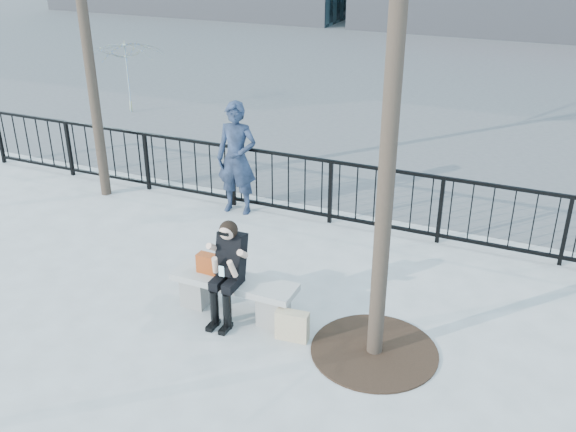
% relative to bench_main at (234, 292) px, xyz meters
% --- Properties ---
extents(ground, '(120.00, 120.00, 0.00)m').
position_rel_bench_main_xyz_m(ground, '(0.00, 0.00, -0.30)').
color(ground, gray).
rests_on(ground, ground).
extents(street_surface, '(60.00, 23.00, 0.01)m').
position_rel_bench_main_xyz_m(street_surface, '(0.00, 15.00, -0.30)').
color(street_surface, '#474747').
rests_on(street_surface, ground).
extents(railing, '(14.00, 0.06, 1.10)m').
position_rel_bench_main_xyz_m(railing, '(0.00, 3.00, 0.25)').
color(railing, black).
rests_on(railing, ground).
extents(tree_grate, '(1.50, 1.50, 0.02)m').
position_rel_bench_main_xyz_m(tree_grate, '(1.90, -0.10, -0.29)').
color(tree_grate, black).
rests_on(tree_grate, ground).
extents(bench_main, '(1.65, 0.46, 0.49)m').
position_rel_bench_main_xyz_m(bench_main, '(0.00, 0.00, 0.00)').
color(bench_main, slate).
rests_on(bench_main, ground).
extents(seated_woman, '(0.50, 0.64, 1.34)m').
position_rel_bench_main_xyz_m(seated_woman, '(0.00, -0.16, 0.37)').
color(seated_woman, black).
rests_on(seated_woman, ground).
extents(handbag, '(0.31, 0.15, 0.25)m').
position_rel_bench_main_xyz_m(handbag, '(-0.37, 0.02, 0.32)').
color(handbag, '#983912').
rests_on(handbag, bench_main).
extents(shopping_bag, '(0.41, 0.18, 0.38)m').
position_rel_bench_main_xyz_m(shopping_bag, '(0.91, -0.25, -0.11)').
color(shopping_bag, beige).
rests_on(shopping_bag, ground).
extents(standing_man, '(0.75, 0.53, 1.93)m').
position_rel_bench_main_xyz_m(standing_man, '(-1.41, 2.80, 0.66)').
color(standing_man, black).
rests_on(standing_man, ground).
extents(vendor_umbrella, '(2.34, 2.38, 1.84)m').
position_rel_bench_main_xyz_m(vendor_umbrella, '(-6.82, 7.11, 0.62)').
color(vendor_umbrella, gold).
rests_on(vendor_umbrella, ground).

